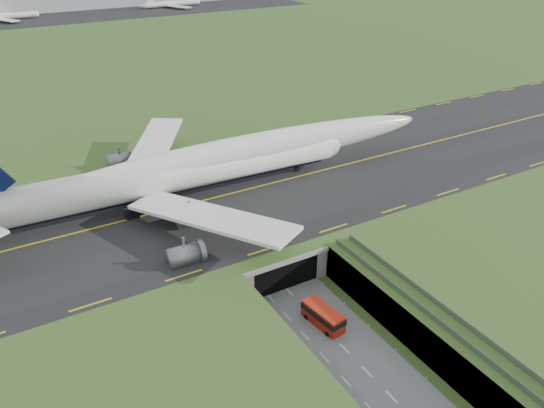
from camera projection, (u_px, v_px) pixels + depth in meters
ground at (313, 317)px, 81.62m from camera, size 900.00×900.00×0.00m
airfield_deck at (314, 302)px, 80.19m from camera, size 800.00×800.00×6.00m
trench_road at (342, 347)px, 75.85m from camera, size 12.00×75.00×0.20m
taxiway at (221, 196)px, 103.88m from camera, size 800.00×44.00×0.18m
tunnel_portal at (261, 248)px, 92.77m from camera, size 17.00×22.30×6.00m
guideway at (466, 342)px, 69.33m from camera, size 3.00×53.00×7.05m
jumbo_jet at (203, 167)px, 102.71m from camera, size 102.16×64.31×21.29m
shuttle_tram at (323, 316)px, 79.39m from camera, size 3.67×7.49×2.94m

